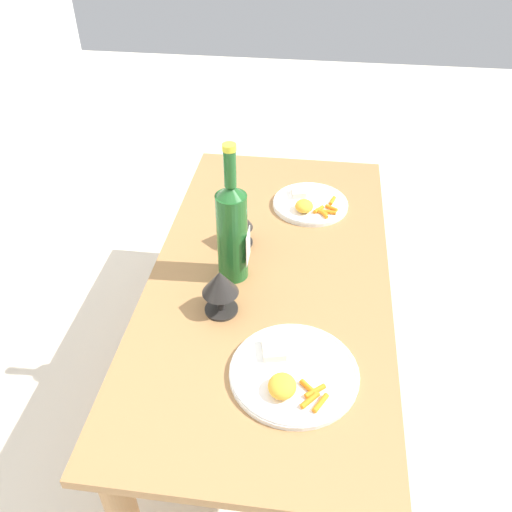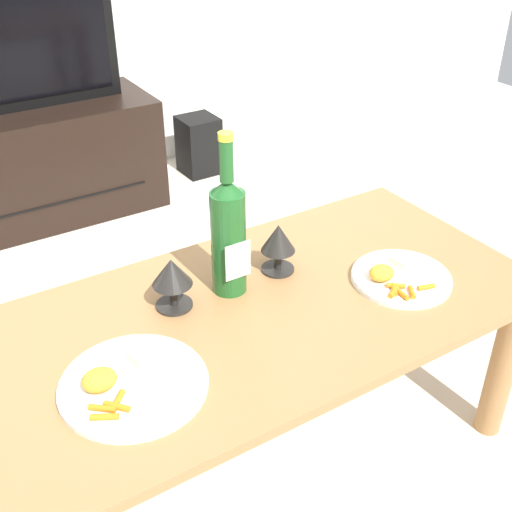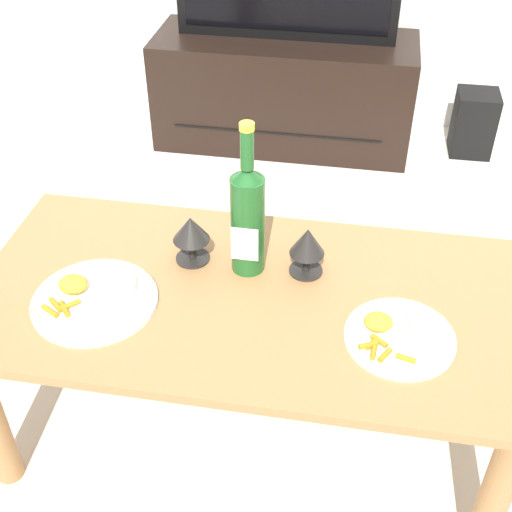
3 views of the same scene
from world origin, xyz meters
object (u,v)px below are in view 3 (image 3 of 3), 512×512
(floor_speaker, at_px, (474,123))
(dinner_plate_right, at_px, (398,335))
(dining_table, at_px, (250,320))
(goblet_right, at_px, (307,244))
(dinner_plate_left, at_px, (93,298))
(wine_bottle, at_px, (248,216))
(goblet_left, at_px, (191,232))
(tv_stand, at_px, (284,91))

(floor_speaker, xyz_separation_m, dinner_plate_right, (-0.37, -1.78, 0.36))
(dining_table, relative_size, goblet_right, 10.28)
(dinner_plate_left, bearing_deg, goblet_right, 22.54)
(dining_table, relative_size, wine_bottle, 3.35)
(floor_speaker, relative_size, goblet_right, 2.22)
(goblet_left, relative_size, goblet_right, 0.99)
(dinner_plate_right, bearing_deg, goblet_right, 138.62)
(floor_speaker, xyz_separation_m, dinner_plate_left, (-1.06, -1.78, 0.36))
(wine_bottle, relative_size, goblet_left, 3.12)
(wine_bottle, distance_m, dinner_plate_left, 0.41)
(dining_table, bearing_deg, dinner_plate_left, -165.75)
(dining_table, distance_m, wine_bottle, 0.26)
(dinner_plate_right, bearing_deg, dining_table, 165.26)
(wine_bottle, bearing_deg, dinner_plate_right, -27.31)
(floor_speaker, height_order, dinner_plate_left, dinner_plate_left)
(tv_stand, xyz_separation_m, dinner_plate_left, (-0.21, -1.74, 0.26))
(wine_bottle, distance_m, dinner_plate_right, 0.44)
(wine_bottle, bearing_deg, goblet_right, 3.21)
(goblet_left, bearing_deg, goblet_right, -0.00)
(wine_bottle, height_order, dinner_plate_right, wine_bottle)
(goblet_left, bearing_deg, dinner_plate_left, -133.69)
(floor_speaker, bearing_deg, goblet_right, -111.15)
(tv_stand, bearing_deg, goblet_right, -80.28)
(tv_stand, height_order, goblet_left, goblet_left)
(dinner_plate_left, distance_m, dinner_plate_right, 0.70)
(dining_table, xyz_separation_m, tv_stand, (-0.14, 1.65, -0.16))
(floor_speaker, height_order, dinner_plate_right, dinner_plate_right)
(floor_speaker, relative_size, dinner_plate_left, 0.98)
(dinner_plate_left, bearing_deg, wine_bottle, 29.69)
(goblet_left, distance_m, dinner_plate_left, 0.28)
(goblet_right, relative_size, dinner_plate_left, 0.44)
(dining_table, bearing_deg, dinner_plate_right, -14.74)
(tv_stand, relative_size, floor_speaker, 4.00)
(floor_speaker, bearing_deg, dinner_plate_right, -102.32)
(goblet_left, distance_m, dinner_plate_right, 0.55)
(floor_speaker, bearing_deg, dining_table, -113.50)
(wine_bottle, bearing_deg, floor_speaker, 65.26)
(floor_speaker, height_order, goblet_right, goblet_right)
(dinner_plate_right, bearing_deg, tv_stand, 105.65)
(goblet_left, bearing_deg, wine_bottle, -3.21)
(tv_stand, bearing_deg, wine_bottle, -85.49)
(tv_stand, distance_m, floor_speaker, 0.86)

